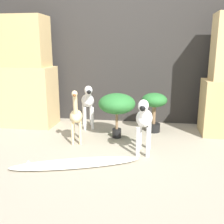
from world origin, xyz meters
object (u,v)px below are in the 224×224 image
(zebra_right, at_px, (144,118))
(potted_palm_back, at_px, (117,105))
(zebra_left, at_px, (88,101))
(giraffe_figurine, at_px, (76,116))
(potted_palm_front, at_px, (154,104))
(surfboard, at_px, (75,163))

(zebra_right, relative_size, potted_palm_back, 1.10)
(zebra_left, height_order, giraffe_figurine, giraffe_figurine)
(zebra_right, bearing_deg, zebra_left, 134.66)
(potted_palm_front, relative_size, surfboard, 0.42)
(zebra_left, xyz_separation_m, potted_palm_front, (0.90, -0.02, -0.02))
(zebra_left, relative_size, potted_palm_back, 1.10)
(potted_palm_front, bearing_deg, surfboard, -122.35)
(potted_palm_front, bearing_deg, zebra_left, 178.57)
(giraffe_figurine, relative_size, potted_palm_back, 1.17)
(giraffe_figurine, distance_m, potted_palm_front, 1.06)
(zebra_right, xyz_separation_m, zebra_left, (-0.80, 0.81, 0.00))
(zebra_right, bearing_deg, potted_palm_back, 126.48)
(giraffe_figurine, distance_m, potted_palm_back, 0.52)
(zebra_right, xyz_separation_m, surfboard, (-0.64, -0.38, -0.37))
(zebra_left, height_order, surfboard, zebra_left)
(zebra_right, relative_size, giraffe_figurine, 0.94)
(zebra_right, distance_m, zebra_left, 1.14)
(zebra_right, xyz_separation_m, potted_palm_back, (-0.35, 0.47, 0.03))
(giraffe_figurine, xyz_separation_m, potted_palm_back, (0.45, 0.25, 0.10))
(giraffe_figurine, bearing_deg, surfboard, -75.28)
(zebra_left, height_order, potted_palm_front, zebra_left)
(potted_palm_front, distance_m, surfboard, 1.43)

